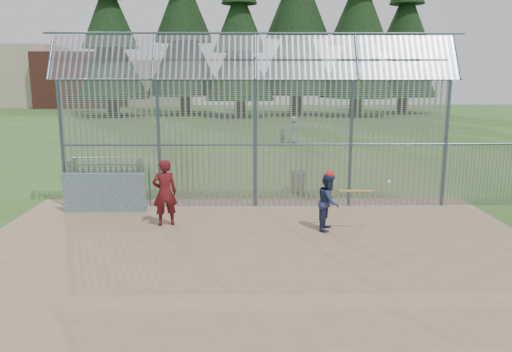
{
  "coord_description": "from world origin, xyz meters",
  "views": [
    {
      "loc": [
        -0.24,
        -11.95,
        4.12
      ],
      "look_at": [
        0.0,
        2.0,
        1.3
      ],
      "focal_mm": 35.0,
      "sensor_mm": 36.0,
      "label": 1
    }
  ],
  "objects_px": {
    "batter": "(329,202)",
    "onlooker": "(165,192)",
    "dugout_wall": "(105,193)",
    "bleacher": "(105,166)",
    "trash_can": "(298,182)"
  },
  "relations": [
    {
      "from": "onlooker",
      "to": "batter",
      "type": "bearing_deg",
      "value": 156.7
    },
    {
      "from": "batter",
      "to": "trash_can",
      "type": "bearing_deg",
      "value": 22.8
    },
    {
      "from": "batter",
      "to": "onlooker",
      "type": "bearing_deg",
      "value": 101.65
    },
    {
      "from": "dugout_wall",
      "to": "trash_can",
      "type": "height_order",
      "value": "dugout_wall"
    },
    {
      "from": "dugout_wall",
      "to": "onlooker",
      "type": "distance_m",
      "value": 2.53
    },
    {
      "from": "batter",
      "to": "onlooker",
      "type": "xyz_separation_m",
      "value": [
        -4.46,
        0.49,
        0.16
      ]
    },
    {
      "from": "onlooker",
      "to": "trash_can",
      "type": "relative_size",
      "value": 2.27
    },
    {
      "from": "onlooker",
      "to": "dugout_wall",
      "type": "bearing_deg",
      "value": -51.46
    },
    {
      "from": "batter",
      "to": "trash_can",
      "type": "xyz_separation_m",
      "value": [
        -0.38,
        4.5,
        -0.41
      ]
    },
    {
      "from": "batter",
      "to": "dugout_wall",
      "type": "bearing_deg",
      "value": 91.62
    },
    {
      "from": "batter",
      "to": "trash_can",
      "type": "distance_m",
      "value": 4.53
    },
    {
      "from": "trash_can",
      "to": "dugout_wall",
      "type": "bearing_deg",
      "value": -157.24
    },
    {
      "from": "bleacher",
      "to": "dugout_wall",
      "type": "bearing_deg",
      "value": -74.62
    },
    {
      "from": "dugout_wall",
      "to": "onlooker",
      "type": "bearing_deg",
      "value": -34.47
    },
    {
      "from": "dugout_wall",
      "to": "bleacher",
      "type": "relative_size",
      "value": 0.83
    }
  ]
}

